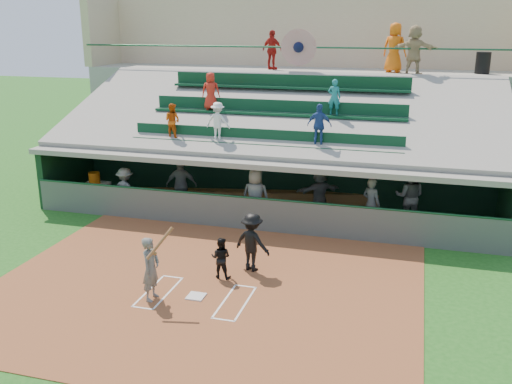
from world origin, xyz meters
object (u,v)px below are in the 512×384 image
(white_table, at_px, (97,193))
(water_cooler, at_px, (94,178))
(catcher, at_px, (221,258))
(home_plate, at_px, (196,296))
(trash_bin, at_px, (483,63))
(batter_at_plate, at_px, (151,268))

(white_table, relative_size, water_cooler, 2.14)
(catcher, distance_m, white_table, 8.23)
(home_plate, relative_size, trash_bin, 0.50)
(catcher, xyz_separation_m, trash_bin, (7.13, 11.82, 4.45))
(batter_at_plate, xyz_separation_m, water_cooler, (-5.46, 6.48, 0.19))
(catcher, bearing_deg, batter_at_plate, 52.20)
(catcher, relative_size, white_table, 1.27)
(home_plate, xyz_separation_m, water_cooler, (-6.45, 6.09, 1.00))
(batter_at_plate, xyz_separation_m, trash_bin, (8.36, 13.47, 4.19))
(catcher, distance_m, water_cooler, 8.26)
(white_table, distance_m, water_cooler, 0.60)
(batter_at_plate, height_order, trash_bin, trash_bin)
(home_plate, distance_m, water_cooler, 8.93)
(water_cooler, bearing_deg, catcher, -35.85)
(batter_at_plate, bearing_deg, water_cooler, 130.10)
(home_plate, bearing_deg, trash_bin, 60.64)
(water_cooler, distance_m, trash_bin, 15.99)
(catcher, relative_size, trash_bin, 1.31)
(catcher, bearing_deg, white_table, -37.30)
(home_plate, xyz_separation_m, white_table, (-6.41, 6.11, 0.40))
(trash_bin, bearing_deg, home_plate, -119.36)
(white_table, bearing_deg, home_plate, -49.49)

